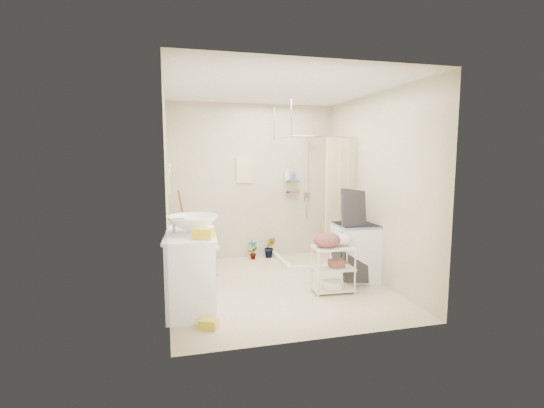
{
  "coord_description": "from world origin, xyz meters",
  "views": [
    {
      "loc": [
        -1.35,
        -4.95,
        1.75
      ],
      "look_at": [
        -0.01,
        0.25,
        1.08
      ],
      "focal_mm": 26.0,
      "sensor_mm": 36.0,
      "label": 1
    }
  ],
  "objects_px": {
    "vanity": "(191,271)",
    "washing_machine": "(355,252)",
    "toilet": "(196,251)",
    "laundry_rack": "(333,265)"
  },
  "relations": [
    {
      "from": "vanity",
      "to": "washing_machine",
      "type": "distance_m",
      "value": 2.36
    },
    {
      "from": "washing_machine",
      "to": "laundry_rack",
      "type": "distance_m",
      "value": 0.67
    },
    {
      "from": "vanity",
      "to": "laundry_rack",
      "type": "distance_m",
      "value": 1.79
    },
    {
      "from": "toilet",
      "to": "washing_machine",
      "type": "xyz_separation_m",
      "value": [
        2.18,
        -0.68,
        0.02
      ]
    },
    {
      "from": "toilet",
      "to": "washing_machine",
      "type": "bearing_deg",
      "value": -105.12
    },
    {
      "from": "toilet",
      "to": "washing_machine",
      "type": "relative_size",
      "value": 0.94
    },
    {
      "from": "vanity",
      "to": "washing_machine",
      "type": "bearing_deg",
      "value": 16.69
    },
    {
      "from": "vanity",
      "to": "laundry_rack",
      "type": "height_order",
      "value": "vanity"
    },
    {
      "from": "toilet",
      "to": "laundry_rack",
      "type": "bearing_deg",
      "value": -121.41
    },
    {
      "from": "toilet",
      "to": "washing_machine",
      "type": "distance_m",
      "value": 2.28
    }
  ]
}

